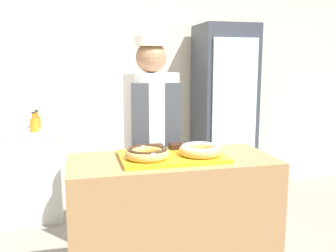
# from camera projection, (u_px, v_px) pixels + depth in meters

# --- Properties ---
(wall_back) EXTENTS (8.00, 0.06, 2.70)m
(wall_back) POSITION_uv_depth(u_px,v_px,m) (125.00, 78.00, 4.21)
(wall_back) COLOR beige
(wall_back) RESTS_ON ground_plane
(display_counter) EXTENTS (1.23, 0.56, 0.96)m
(display_counter) POSITION_uv_depth(u_px,v_px,m) (172.00, 233.00, 2.32)
(display_counter) COLOR #997047
(display_counter) RESTS_ON ground_plane
(serving_tray) EXTENTS (0.62, 0.41, 0.02)m
(serving_tray) POSITION_uv_depth(u_px,v_px,m) (172.00, 156.00, 2.23)
(serving_tray) COLOR yellow
(serving_tray) RESTS_ON display_counter
(donut_chocolate_glaze) EXTENTS (0.26, 0.26, 0.06)m
(donut_chocolate_glaze) POSITION_uv_depth(u_px,v_px,m) (147.00, 153.00, 2.14)
(donut_chocolate_glaze) COLOR tan
(donut_chocolate_glaze) RESTS_ON serving_tray
(donut_light_glaze) EXTENTS (0.26, 0.26, 0.06)m
(donut_light_glaze) POSITION_uv_depth(u_px,v_px,m) (200.00, 150.00, 2.21)
(donut_light_glaze) COLOR tan
(donut_light_glaze) RESTS_ON serving_tray
(brownie_back_left) EXTENTS (0.09, 0.09, 0.03)m
(brownie_back_left) POSITION_uv_depth(u_px,v_px,m) (156.00, 147.00, 2.35)
(brownie_back_left) COLOR black
(brownie_back_left) RESTS_ON serving_tray
(brownie_back_right) EXTENTS (0.09, 0.09, 0.03)m
(brownie_back_right) POSITION_uv_depth(u_px,v_px,m) (177.00, 146.00, 2.38)
(brownie_back_right) COLOR black
(brownie_back_right) RESTS_ON serving_tray
(baker_person) EXTENTS (0.41, 0.41, 1.71)m
(baker_person) POSITION_uv_depth(u_px,v_px,m) (152.00, 147.00, 2.81)
(baker_person) COLOR #4C4C51
(baker_person) RESTS_ON ground_plane
(beverage_fridge) EXTENTS (0.59, 0.59, 1.92)m
(beverage_fridge) POSITION_uv_depth(u_px,v_px,m) (224.00, 114.00, 4.14)
(beverage_fridge) COLOR #333842
(beverage_fridge) RESTS_ON ground_plane
(chest_freezer) EXTENTS (0.96, 0.65, 0.84)m
(chest_freezer) POSITION_uv_depth(u_px,v_px,m) (12.00, 175.00, 3.71)
(chest_freezer) COLOR silver
(chest_freezer) RESTS_ON ground_plane
(bottle_orange) EXTENTS (0.08, 0.08, 0.20)m
(bottle_orange) POSITION_uv_depth(u_px,v_px,m) (34.00, 124.00, 3.73)
(bottle_orange) COLOR orange
(bottle_orange) RESTS_ON chest_freezer
(bottle_amber_b) EXTENTS (0.08, 0.08, 0.20)m
(bottle_amber_b) POSITION_uv_depth(u_px,v_px,m) (37.00, 122.00, 3.89)
(bottle_amber_b) COLOR #99661E
(bottle_amber_b) RESTS_ON chest_freezer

